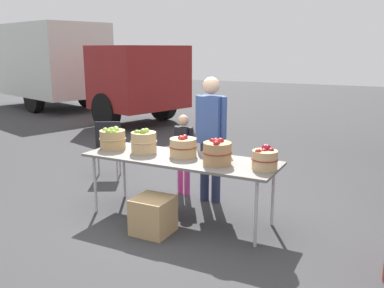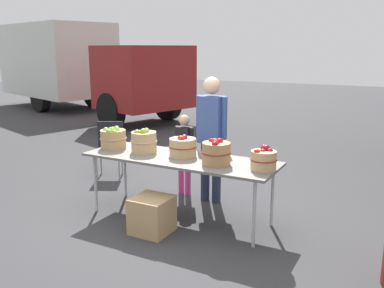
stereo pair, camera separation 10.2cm
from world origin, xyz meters
TOP-DOWN VIEW (x-y plane):
  - ground_plane at (0.00, 0.00)m, footprint 40.00×40.00m
  - market_table at (0.00, 0.00)m, footprint 2.30×0.76m
  - apple_basket_green_0 at (-0.98, 0.02)m, footprint 0.34×0.34m
  - apple_basket_green_1 at (-0.52, 0.02)m, footprint 0.33×0.33m
  - apple_basket_red_0 at (-0.00, 0.07)m, footprint 0.33×0.33m
  - apple_basket_red_1 at (0.49, -0.06)m, footprint 0.33×0.33m
  - apple_basket_red_2 at (1.01, -0.02)m, footprint 0.29×0.29m
  - vendor_adult at (0.07, 0.69)m, footprint 0.43×0.22m
  - child_customer at (-0.36, 0.76)m, footprint 0.29×0.17m
  - box_truck at (-7.37, 6.08)m, footprint 7.99×4.35m
  - folding_chair at (-1.82, 0.96)m, footprint 0.55×0.55m
  - produce_crate at (-0.08, -0.49)m, footprint 0.40×0.40m

SIDE VIEW (x-z plane):
  - ground_plane at x=0.00m, z-range 0.00..0.00m
  - produce_crate at x=-0.08m, z-range 0.00..0.40m
  - folding_chair at x=-1.82m, z-range 0.08..0.94m
  - child_customer at x=-0.36m, z-range 0.10..1.22m
  - market_table at x=0.00m, z-range 0.34..1.09m
  - apple_basket_red_2 at x=1.01m, z-range 0.74..0.99m
  - apple_basket_red_0 at x=0.00m, z-range 0.74..0.99m
  - apple_basket_green_0 at x=-0.98m, z-range 0.74..1.02m
  - apple_basket_red_1 at x=0.49m, z-range 0.74..1.03m
  - apple_basket_green_1 at x=-0.52m, z-range 0.73..1.04m
  - vendor_adult at x=0.07m, z-range 0.15..1.79m
  - box_truck at x=-7.37m, z-range 0.11..2.86m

